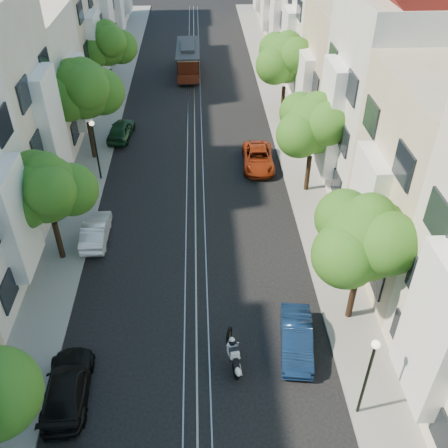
{
  "coord_description": "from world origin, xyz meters",
  "views": [
    {
      "loc": [
        0.48,
        -6.94,
        17.8
      ],
      "look_at": [
        1.54,
        13.72,
        2.2
      ],
      "focal_mm": 40.0,
      "sensor_mm": 36.0,
      "label": 1
    }
  ],
  "objects": [
    {
      "name": "lamp_west",
      "position": [
        -6.3,
        22.0,
        2.85
      ],
      "size": [
        0.32,
        0.32,
        4.16
      ],
      "color": "black",
      "rests_on": "ground"
    },
    {
      "name": "rail_slot",
      "position": [
        0.0,
        28.0,
        0.01
      ],
      "size": [
        0.06,
        80.0,
        0.02
      ],
      "primitive_type": "cube",
      "color": "gray",
      "rests_on": "ground"
    },
    {
      "name": "sidewalk_east",
      "position": [
        7.25,
        28.0,
        0.06
      ],
      "size": [
        2.5,
        80.0,
        0.12
      ],
      "primitive_type": "cube",
      "color": "gray",
      "rests_on": "ground"
    },
    {
      "name": "ground",
      "position": [
        0.0,
        28.0,
        0.0
      ],
      "size": [
        200.0,
        200.0,
        0.0
      ],
      "primitive_type": "plane",
      "color": "black",
      "rests_on": "ground"
    },
    {
      "name": "parked_car_e_far",
      "position": [
        4.4,
        23.27,
        0.62
      ],
      "size": [
        2.29,
        4.59,
        1.25
      ],
      "primitive_type": "imported",
      "rotation": [
        0.0,
        0.0,
        -0.05
      ],
      "color": "maroon",
      "rests_on": "ground"
    },
    {
      "name": "rail_left",
      "position": [
        -0.55,
        28.0,
        0.01
      ],
      "size": [
        0.06,
        80.0,
        0.02
      ],
      "primitive_type": "cube",
      "color": "gray",
      "rests_on": "ground"
    },
    {
      "name": "tree_w_d",
      "position": [
        -7.14,
        35.98,
        4.6
      ],
      "size": [
        4.84,
        3.99,
        6.52
      ],
      "color": "black",
      "rests_on": "ground"
    },
    {
      "name": "tree_w_c",
      "position": [
        -7.14,
        24.98,
        5.07
      ],
      "size": [
        5.13,
        4.28,
        7.09
      ],
      "color": "black",
      "rests_on": "ground"
    },
    {
      "name": "tree_w_b",
      "position": [
        -7.14,
        13.98,
        4.4
      ],
      "size": [
        4.72,
        3.87,
        6.27
      ],
      "color": "black",
      "rests_on": "ground"
    },
    {
      "name": "parked_car_w_far",
      "position": [
        -5.6,
        28.05,
        0.67
      ],
      "size": [
        2.0,
        4.08,
        1.34
      ],
      "primitive_type": "imported",
      "rotation": [
        0.0,
        0.0,
        3.03
      ],
      "color": "#15361E",
      "rests_on": "ground"
    },
    {
      "name": "parked_car_e_mid",
      "position": [
        4.4,
        7.31,
        0.63
      ],
      "size": [
        1.79,
        3.94,
        1.25
      ],
      "primitive_type": "imported",
      "rotation": [
        0.0,
        0.0,
        -0.12
      ],
      "color": "#0C1E3E",
      "rests_on": "ground"
    },
    {
      "name": "tree_e_b",
      "position": [
        7.26,
        8.98,
        4.73
      ],
      "size": [
        4.93,
        4.08,
        6.68
      ],
      "color": "black",
      "rests_on": "ground"
    },
    {
      "name": "lane_line",
      "position": [
        0.0,
        28.0,
        0.0
      ],
      "size": [
        0.08,
        80.0,
        0.01
      ],
      "primitive_type": "cube",
      "color": "tan",
      "rests_on": "ground"
    },
    {
      "name": "cable_car",
      "position": [
        -0.5,
        41.31,
        1.6
      ],
      "size": [
        2.24,
        7.06,
        2.71
      ],
      "rotation": [
        0.0,
        0.0,
        -0.0
      ],
      "color": "black",
      "rests_on": "ground"
    },
    {
      "name": "tree_e_d",
      "position": [
        7.26,
        30.98,
        4.87
      ],
      "size": [
        5.01,
        4.16,
        6.85
      ],
      "color": "black",
      "rests_on": "ground"
    },
    {
      "name": "townhouses_west",
      "position": [
        -11.87,
        27.91,
        5.08
      ],
      "size": [
        7.75,
        72.0,
        11.76
      ],
      "color": "silver",
      "rests_on": "ground"
    },
    {
      "name": "sportbike_rider",
      "position": [
        1.55,
        6.56,
        0.83
      ],
      "size": [
        0.63,
        2.17,
        1.49
      ],
      "rotation": [
        0.0,
        0.0,
        0.15
      ],
      "color": "black",
      "rests_on": "ground"
    },
    {
      "name": "rail_right",
      "position": [
        0.55,
        28.0,
        0.01
      ],
      "size": [
        0.06,
        80.0,
        0.02
      ],
      "primitive_type": "cube",
      "color": "gray",
      "rests_on": "ground"
    },
    {
      "name": "sidewalk_west",
      "position": [
        -7.25,
        28.0,
        0.06
      ],
      "size": [
        2.5,
        80.0,
        0.12
      ],
      "primitive_type": "cube",
      "color": "gray",
      "rests_on": "ground"
    },
    {
      "name": "parked_car_w_mid",
      "position": [
        -5.6,
        15.57,
        0.62
      ],
      "size": [
        1.36,
        3.79,
        1.25
      ],
      "primitive_type": "imported",
      "rotation": [
        0.0,
        0.0,
        3.15
      ],
      "color": "silver",
      "rests_on": "ground"
    },
    {
      "name": "lamp_east",
      "position": [
        6.3,
        4.0,
        2.85
      ],
      "size": [
        0.32,
        0.32,
        4.16
      ],
      "color": "black",
      "rests_on": "ground"
    },
    {
      "name": "parked_car_w_near",
      "position": [
        -5.16,
        5.35,
        0.62
      ],
      "size": [
        1.91,
        4.34,
        1.24
      ],
      "primitive_type": "imported",
      "rotation": [
        0.0,
        0.0,
        3.18
      ],
      "color": "black",
      "rests_on": "ground"
    },
    {
      "name": "tree_e_c",
      "position": [
        7.26,
        19.98,
        4.6
      ],
      "size": [
        4.84,
        3.99,
        6.52
      ],
      "color": "black",
      "rests_on": "ground"
    },
    {
      "name": "townhouses_east",
      "position": [
        11.87,
        27.91,
        5.18
      ],
      "size": [
        7.75,
        72.0,
        12.0
      ],
      "color": "beige",
      "rests_on": "ground"
    }
  ]
}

